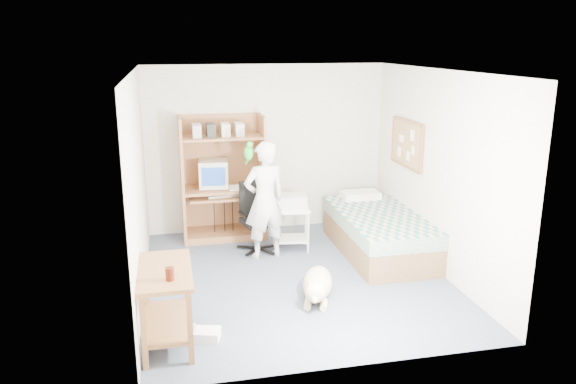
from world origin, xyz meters
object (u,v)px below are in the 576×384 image
Objects in this scene: computer_hutch at (223,183)px; bed at (378,232)px; dog at (317,284)px; printer_cart at (291,222)px; side_desk at (166,294)px; office_chair at (257,226)px; person at (265,200)px.

computer_hutch reaches higher than bed.
dog is 1.61m from printer_cart.
side_desk is 1.05× the size of office_chair.
side_desk is at bearing -132.14° from office_chair.
side_desk reaches higher than printer_cart.
dog is 1.66× the size of printer_cart.
dog is at bearing -70.97° from computer_hutch.
computer_hutch is 1.06m from person.
person is at bearing -91.88° from office_chair.
computer_hutch is 1.80× the size of side_desk.
side_desk reaches higher than bed.
computer_hutch reaches higher than dog.
bed is 1.28× the size of person.
computer_hutch is at bearing 73.86° from side_desk.
person is (0.06, -0.30, 0.45)m from office_chair.
side_desk is 1.65× the size of printer_cart.
office_chair reaches higher than printer_cart.
computer_hutch reaches higher than side_desk.
side_desk is at bearing -106.14° from computer_hutch.
side_desk is 1.79m from dog.
dog is at bearing -89.66° from office_chair.
computer_hutch is at bearing 127.66° from dog.
printer_cart is at bearing -23.66° from office_chair.
bed is (2.00, -1.12, -0.53)m from computer_hutch.
office_chair is (-1.61, 0.46, 0.05)m from bed.
dog is (0.42, -1.68, -0.17)m from office_chair.
office_chair is 1.57× the size of printer_cart.
office_chair is 0.55m from person.
bed is 1.21m from printer_cart.
person is (0.45, -0.96, -0.03)m from computer_hutch.
side_desk is at bearing -141.50° from dog.
office_chair reaches higher than side_desk.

